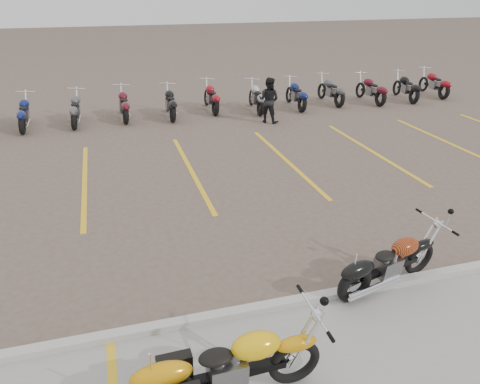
% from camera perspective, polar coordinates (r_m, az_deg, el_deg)
% --- Properties ---
extents(ground, '(100.00, 100.00, 0.00)m').
position_cam_1_polar(ground, '(8.92, -1.07, -6.52)').
color(ground, brown).
rests_on(ground, ground).
extents(curb, '(60.00, 0.18, 0.12)m').
position_cam_1_polar(curb, '(7.31, 3.22, -13.84)').
color(curb, '#ADAAA3').
rests_on(curb, ground).
extents(parking_stripes, '(38.00, 5.50, 0.01)m').
position_cam_1_polar(parking_stripes, '(12.43, -5.97, 2.62)').
color(parking_stripes, gold).
rests_on(parking_stripes, ground).
extents(yellow_cruiser, '(2.29, 0.34, 0.94)m').
position_cam_1_polar(yellow_cruiser, '(5.78, -1.82, -20.83)').
color(yellow_cruiser, black).
rests_on(yellow_cruiser, ground).
extents(flame_cruiser, '(2.04, 0.63, 0.86)m').
position_cam_1_polar(flame_cruiser, '(7.91, 17.25, -8.53)').
color(flame_cruiser, black).
rests_on(flame_cruiser, ground).
extents(person_b, '(0.97, 0.95, 1.58)m').
position_cam_1_polar(person_b, '(16.64, 3.53, 11.12)').
color(person_b, black).
rests_on(person_b, ground).
extents(bg_bike_row, '(22.19, 2.03, 1.10)m').
position_cam_1_polar(bg_bike_row, '(17.86, -6.09, 11.16)').
color(bg_bike_row, black).
rests_on(bg_bike_row, ground).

